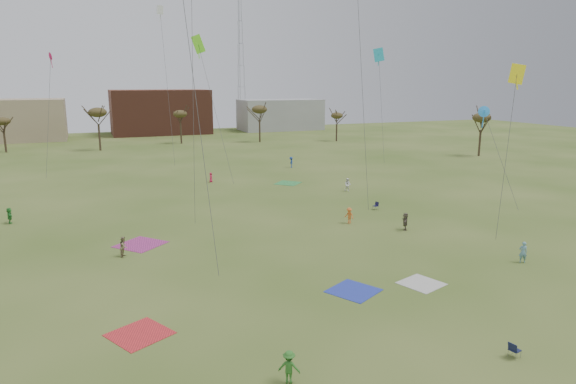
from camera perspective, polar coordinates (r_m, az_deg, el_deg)
name	(u,v)px	position (r m, az deg, el deg)	size (l,w,h in m)	color
ground	(363,322)	(31.27, 8.48, -14.36)	(260.00, 260.00, 0.00)	#37531A
flyer_near_center	(289,367)	(25.11, 0.12, -19.26)	(1.06, 0.61, 1.64)	#2D6C24
spectator_fore_b	(124,247)	(43.42, -18.15, -5.91)	(0.82, 0.64, 1.68)	#877756
spectator_fore_c	(405,221)	(49.76, 13.17, -3.28)	(1.59, 0.51, 1.72)	brown
flyer_mid_b	(349,215)	(51.14, 6.96, -2.66)	(1.06, 0.61, 1.64)	orange
flyer_mid_c	(523,252)	(44.04, 25.13, -6.20)	(0.63, 0.41, 1.72)	#6394A6
spectator_mid_e	(348,185)	(66.07, 6.80, 0.81)	(0.84, 0.66, 1.74)	white
flyer_far_a	(10,216)	(58.03, -29.07, -2.36)	(1.51, 0.48, 1.63)	#2A802E
flyer_far_b	(211,177)	(72.61, -8.76, 1.66)	(0.69, 0.45, 1.40)	#C72246
flyer_far_c	(291,162)	(84.19, 0.35, 3.41)	(1.17, 0.67, 1.81)	navy
blanket_red	(140,334)	(30.76, -16.49, -15.23)	(2.97, 2.97, 0.03)	red
blanket_blue	(353,291)	(35.32, 7.45, -11.07)	(2.98, 2.98, 0.03)	#283AAF
blanket_cream	(421,284)	(37.41, 14.91, -10.03)	(2.64, 2.64, 0.03)	beige
blanket_plum	(141,244)	(46.33, -16.40, -5.74)	(3.57, 3.57, 0.03)	#9E3077
blanket_olive	(288,183)	(71.09, -0.01, 1.00)	(3.16, 3.16, 0.03)	#348F44
camp_chair_center	(514,353)	(29.73, 24.30, -16.31)	(0.64, 0.60, 0.87)	#161C3D
camp_chair_right	(376,207)	(57.17, 9.91, -1.73)	(0.65, 0.62, 0.87)	#161439
kites_aloft	(198,13)	(60.89, -10.23, 19.37)	(69.38, 68.39, 26.84)	#B6134D
tree_line	(148,118)	(103.96, -15.57, 8.09)	(117.44, 49.32, 8.91)	#3A2B1E
building_brick	(160,112)	(145.49, -14.32, 8.82)	(26.00, 16.00, 12.00)	brown
building_grey	(280,115)	(152.33, -0.89, 8.77)	(24.00, 12.00, 9.00)	gray
radio_tower	(241,65)	(155.53, -5.41, 14.21)	(1.51, 1.72, 41.00)	#9EA3A8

